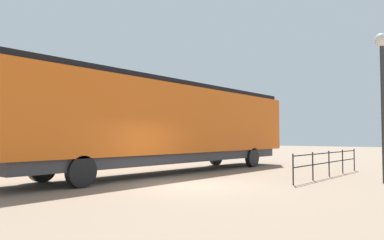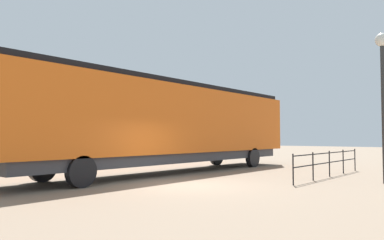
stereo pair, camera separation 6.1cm
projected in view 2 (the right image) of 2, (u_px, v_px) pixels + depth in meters
The scene contains 4 objects.
ground_plane at pixel (187, 185), 13.39m from camera, with size 120.00×120.00×0.00m, color #84705B.
locomotive at pixel (177, 123), 18.55m from camera, with size 2.88×17.95×4.35m.
lamp_post at pixel (383, 76), 14.09m from camera, with size 0.51×0.51×5.67m.
platform_fence at pixel (329, 160), 16.39m from camera, with size 0.05×7.50×1.13m.
Camera 2 is at (8.71, -10.29, 1.73)m, focal length 35.01 mm.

